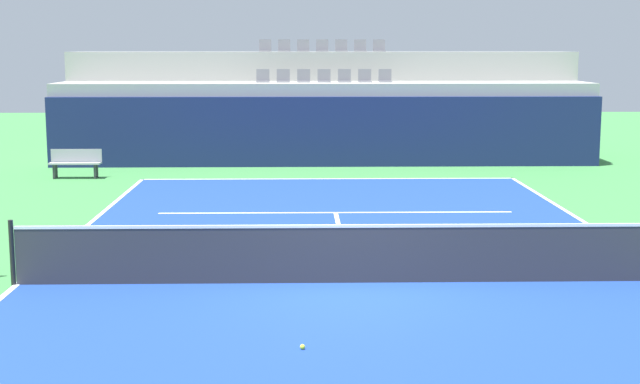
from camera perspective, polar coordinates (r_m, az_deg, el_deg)
ground_plane at (r=14.96m, az=1.98°, el=-5.74°), size 80.00×80.00×0.00m
court_surface at (r=14.96m, az=1.98°, el=-5.72°), size 11.00×24.00×0.01m
baseline_far at (r=26.68m, az=0.51°, el=0.84°), size 11.00×0.10×0.00m
sideline_left at (r=15.63m, az=-18.49°, el=-5.53°), size 0.10×24.00×0.00m
service_line_far at (r=21.20m, az=0.99°, el=-1.30°), size 8.26×0.10×0.00m
centre_service_line at (r=18.07m, az=1.40°, el=-3.12°), size 0.10×6.40×0.00m
back_wall at (r=29.45m, az=0.33°, el=3.80°), size 17.89×0.30×2.26m
stands_tier_lower at (r=30.78m, az=0.26°, el=4.41°), size 17.89×2.40×2.67m
stands_tier_upper at (r=33.14m, az=0.15°, el=5.62°), size 17.89×2.40×3.68m
seating_row_lower at (r=30.79m, az=0.26°, el=7.14°), size 4.57×0.44×0.44m
seating_row_upper at (r=33.17m, az=0.14°, el=9.02°), size 4.57×0.44×0.44m
tennis_net at (r=14.84m, az=1.99°, el=-3.84°), size 11.08×0.08×1.07m
player_bench at (r=27.81m, az=-15.09°, el=1.89°), size 1.50×0.40×0.85m
tennis_ball_0 at (r=11.75m, az=-1.11°, el=-9.69°), size 0.07×0.07×0.07m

